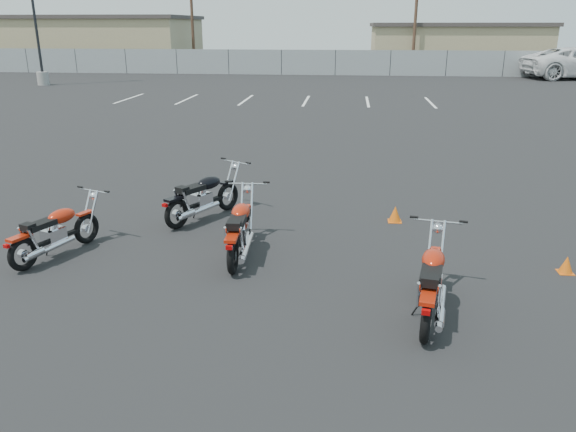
# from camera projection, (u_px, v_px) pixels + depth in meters

# --- Properties ---
(ground) EXTENTS (120.00, 120.00, 0.00)m
(ground) POSITION_uv_depth(u_px,v_px,m) (271.00, 268.00, 8.63)
(ground) COLOR black
(ground) RESTS_ON ground
(motorcycle_front_red) EXTENTS (1.02, 1.83, 0.91)m
(motorcycle_front_red) POSITION_uv_depth(u_px,v_px,m) (55.00, 232.00, 8.95)
(motorcycle_front_red) COLOR black
(motorcycle_front_red) RESTS_ON ground
(motorcycle_second_black) EXTENTS (1.36, 1.91, 0.99)m
(motorcycle_second_black) POSITION_uv_depth(u_px,v_px,m) (203.00, 197.00, 10.67)
(motorcycle_second_black) COLOR black
(motorcycle_second_black) RESTS_ON ground
(motorcycle_third_red) EXTENTS (0.78, 2.03, 0.99)m
(motorcycle_third_red) POSITION_uv_depth(u_px,v_px,m) (240.00, 229.00, 8.95)
(motorcycle_third_red) COLOR black
(motorcycle_third_red) RESTS_ON ground
(motorcycle_rear_red) EXTENTS (0.83, 2.03, 1.00)m
(motorcycle_rear_red) POSITION_uv_depth(u_px,v_px,m) (432.00, 282.00, 7.11)
(motorcycle_rear_red) COLOR black
(motorcycle_rear_red) RESTS_ON ground
(training_cone_near) EXTENTS (0.25, 0.25, 0.30)m
(training_cone_near) POSITION_uv_depth(u_px,v_px,m) (395.00, 214.00, 10.63)
(training_cone_near) COLOR #DA590B
(training_cone_near) RESTS_ON ground
(training_cone_far) EXTENTS (0.22, 0.22, 0.26)m
(training_cone_far) POSITION_uv_depth(u_px,v_px,m) (567.00, 265.00, 8.43)
(training_cone_far) COLOR #DA590B
(training_cone_far) RESTS_ON ground
(light_pole_west) EXTENTS (0.80, 0.70, 11.27)m
(light_pole_west) POSITION_uv_depth(u_px,v_px,m) (37.00, 34.00, 33.75)
(light_pole_west) COLOR gray
(light_pole_west) RESTS_ON ground
(chainlink_fence) EXTENTS (80.06, 0.06, 1.80)m
(chainlink_fence) POSITION_uv_depth(u_px,v_px,m) (335.00, 63.00, 41.27)
(chainlink_fence) COLOR gray
(chainlink_fence) RESTS_ON ground
(tan_building_west) EXTENTS (18.40, 10.40, 4.30)m
(tan_building_west) POSITION_uv_depth(u_px,v_px,m) (89.00, 41.00, 49.68)
(tan_building_west) COLOR tan
(tan_building_west) RESTS_ON ground
(tan_building_east) EXTENTS (14.40, 9.40, 3.70)m
(tan_building_east) POSITION_uv_depth(u_px,v_px,m) (455.00, 45.00, 48.41)
(tan_building_east) COLOR tan
(tan_building_east) RESTS_ON ground
(utility_pole_b) EXTENTS (1.80, 0.24, 9.00)m
(utility_pole_b) POSITION_uv_depth(u_px,v_px,m) (192.00, 10.00, 45.97)
(utility_pole_b) COLOR #422B1E
(utility_pole_b) RESTS_ON ground
(utility_pole_c) EXTENTS (1.80, 0.24, 9.00)m
(utility_pole_c) POSITION_uv_depth(u_px,v_px,m) (416.00, 9.00, 43.20)
(utility_pole_c) COLOR #422B1E
(utility_pole_c) RESTS_ON ground
(parking_line_stripes) EXTENTS (15.12, 4.00, 0.01)m
(parking_line_stripes) POSITION_uv_depth(u_px,v_px,m) (276.00, 100.00, 27.70)
(parking_line_stripes) COLOR silver
(parking_line_stripes) RESTS_ON ground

